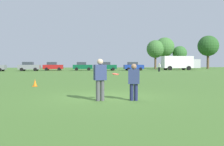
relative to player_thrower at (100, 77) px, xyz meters
The scene contains 16 objects.
ground_plane 1.40m from the player_thrower, 65.32° to the left, with size 159.77×159.77×0.00m, color #47702D.
player_thrower is the anchor object (origin of this frame).
player_defender 1.36m from the player_thrower, ahead, with size 0.50×0.36×1.49m.
frisbee 0.65m from the player_thrower, 21.06° to the right, with size 0.27×0.27×0.08m.
traffic_cone 7.58m from the player_thrower, 117.69° to the left, with size 0.32×0.32×0.48m.
parked_car_mid_left 41.52m from the player_thrower, 103.42° to the left, with size 4.27×2.34×1.82m.
parked_car_center 42.97m from the player_thrower, 96.84° to the left, with size 4.27×2.34×1.82m.
parked_car_mid_right 42.06m from the player_thrower, 88.46° to the left, with size 4.27×2.34×1.82m.
parked_car_near_right 40.64m from the player_thrower, 81.40° to the left, with size 4.27×2.34×1.82m.
parked_car_far_right 41.83m from the player_thrower, 73.32° to the left, with size 4.27×2.34×1.82m.
box_truck 47.26m from the player_thrower, 60.59° to the left, with size 8.59×3.23×3.18m.
bystander_sideline_watcher 35.27m from the player_thrower, 65.24° to the left, with size 0.48×0.49×1.59m.
tree_west_maple 57.42m from the player_thrower, 67.71° to the left, with size 4.90×4.90×7.97m.
tree_center_elm 59.15m from the player_thrower, 65.31° to the left, with size 5.42×5.42×8.81m.
tree_east_birch 60.17m from the player_thrower, 61.41° to the left, with size 3.95×3.95×6.42m.
tree_east_oak 64.56m from the player_thrower, 54.62° to the left, with size 5.82×5.82×9.45m.
Camera 1 is at (-1.54, -10.30, 1.50)m, focal length 37.82 mm.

